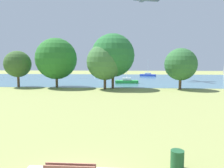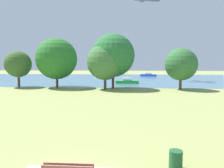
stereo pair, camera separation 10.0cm
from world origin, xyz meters
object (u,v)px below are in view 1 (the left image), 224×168
(litter_bin, at_px, (177,160))
(tree_west_far, at_px, (18,64))
(tree_east_far, at_px, (56,59))
(tree_west_near, at_px, (113,55))
(sailboat_white, at_px, (103,75))
(tree_east_near, at_px, (181,64))
(sailboat_blue, at_px, (148,75))
(sailboat_green, at_px, (127,81))
(tree_mid_shore, at_px, (105,62))

(litter_bin, height_order, tree_west_far, tree_west_far)
(tree_east_far, relative_size, tree_west_near, 0.94)
(sailboat_white, relative_size, tree_west_near, 0.68)
(tree_east_far, height_order, tree_east_near, tree_east_far)
(litter_bin, relative_size, tree_west_far, 0.12)
(tree_west_far, height_order, tree_west_near, tree_west_near)
(litter_bin, distance_m, sailboat_blue, 59.18)
(sailboat_green, distance_m, tree_east_near, 13.35)
(tree_mid_shore, relative_size, tree_west_near, 0.81)
(litter_bin, bearing_deg, tree_west_near, 99.06)
(tree_west_near, xyz_separation_m, tree_east_near, (11.12, -0.54, -1.49))
(litter_bin, bearing_deg, sailboat_white, 99.37)
(sailboat_blue, relative_size, tree_west_far, 0.83)
(tree_west_near, bearing_deg, tree_west_far, 176.79)
(tree_east_far, distance_m, tree_mid_shore, 9.07)
(sailboat_white, height_order, tree_east_near, tree_east_near)
(sailboat_white, xyz_separation_m, tree_mid_shore, (3.40, -28.29, 4.04))
(sailboat_blue, bearing_deg, litter_bin, -94.55)
(sailboat_white, bearing_deg, tree_mid_shore, -83.14)
(tree_west_far, bearing_deg, tree_east_near, -3.04)
(litter_bin, bearing_deg, tree_east_near, 75.98)
(litter_bin, xyz_separation_m, tree_west_near, (-4.39, 27.52, 5.18))
(sailboat_green, relative_size, tree_west_far, 0.96)
(tree_west_near, bearing_deg, tree_east_near, -2.78)
(sailboat_green, height_order, tree_east_far, tree_east_far)
(sailboat_blue, xyz_separation_m, sailboat_white, (-13.74, -4.19, 0.01))
(litter_bin, height_order, sailboat_white, sailboat_white)
(sailboat_white, xyz_separation_m, tree_east_near, (15.78, -27.82, 3.64))
(tree_west_far, xyz_separation_m, tree_west_near, (17.06, -0.96, 1.48))
(tree_west_far, relative_size, tree_east_far, 0.75)
(tree_mid_shore, height_order, tree_east_near, tree_mid_shore)
(sailboat_blue, relative_size, tree_east_near, 0.79)
(tree_west_far, bearing_deg, sailboat_green, 22.18)
(sailboat_blue, height_order, tree_west_near, tree_west_near)
(litter_bin, distance_m, sailboat_green, 36.46)
(tree_mid_shore, bearing_deg, tree_west_near, 38.89)
(litter_bin, height_order, sailboat_blue, sailboat_blue)
(tree_west_near, bearing_deg, tree_mid_shore, -141.11)
(litter_bin, distance_m, tree_west_far, 35.84)
(tree_east_far, height_order, tree_mid_shore, tree_east_far)
(litter_bin, relative_size, sailboat_green, 0.13)
(sailboat_blue, bearing_deg, tree_west_near, -106.10)
(sailboat_blue, distance_m, tree_west_near, 33.16)
(sailboat_blue, relative_size, tree_west_near, 0.58)
(sailboat_green, xyz_separation_m, tree_west_far, (-19.45, -7.93, 3.65))
(tree_east_near, bearing_deg, tree_west_near, 177.22)
(tree_east_near, bearing_deg, sailboat_white, 119.56)
(litter_bin, bearing_deg, sailboat_green, 93.13)
(tree_west_far, bearing_deg, tree_east_far, 0.81)
(sailboat_blue, relative_size, tree_east_far, 0.62)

